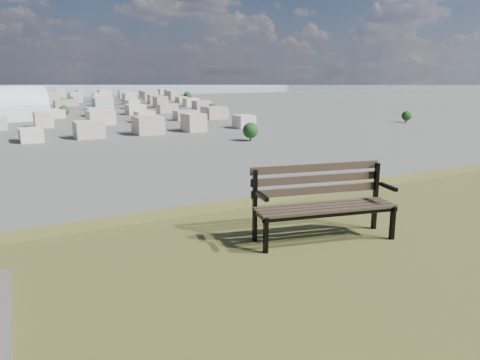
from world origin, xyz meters
TOP-DOWN VIEW (x-y plane):
  - park_bench at (0.25, 2.50)m, footprint 1.67×0.85m

SIDE VIEW (x-z plane):
  - park_bench at x=0.25m, z-range 25.05..25.89m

